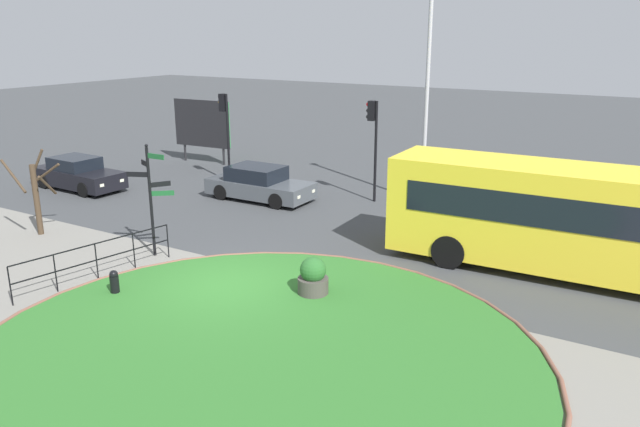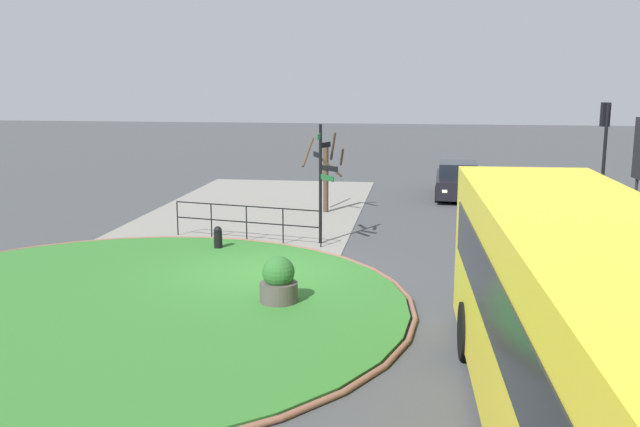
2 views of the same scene
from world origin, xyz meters
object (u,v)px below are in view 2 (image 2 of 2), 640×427
at_px(signpost_directional, 322,175).
at_px(traffic_light_far, 604,136).
at_px(street_tree_bare, 326,172).
at_px(planter_near_signpost, 279,283).
at_px(bollard_foreground, 218,238).
at_px(bus_yellow, 597,346).
at_px(car_near_lane, 563,221).
at_px(car_far_lane, 458,181).

relative_size(signpost_directional, traffic_light_far, 0.88).
distance_m(traffic_light_far, street_tree_bare, 9.43).
bearing_deg(traffic_light_far, planter_near_signpost, 134.83).
relative_size(bollard_foreground, bus_yellow, 0.06).
bearing_deg(traffic_light_far, street_tree_bare, 82.60).
relative_size(signpost_directional, street_tree_bare, 1.20).
distance_m(planter_near_signpost, street_tree_bare, 10.73).
bearing_deg(bollard_foreground, signpost_directional, 114.96).
bearing_deg(signpost_directional, car_near_lane, 99.53).
bearing_deg(car_near_lane, traffic_light_far, 150.12).
relative_size(signpost_directional, bus_yellow, 0.32).
height_order(signpost_directional, bus_yellow, signpost_directional).
bearing_deg(car_far_lane, planter_near_signpost, -14.63).
relative_size(signpost_directional, car_near_lane, 0.79).
distance_m(bus_yellow, traffic_light_far, 16.43).
height_order(bollard_foreground, planter_near_signpost, planter_near_signpost).
bearing_deg(car_near_lane, signpost_directional, -81.06).
height_order(car_near_lane, car_far_lane, car_far_lane).
bearing_deg(street_tree_bare, traffic_light_far, 86.39).
height_order(signpost_directional, car_near_lane, signpost_directional).
height_order(bus_yellow, traffic_light_far, traffic_light_far).
bearing_deg(signpost_directional, traffic_light_far, 116.13).
bearing_deg(car_far_lane, bollard_foreground, -32.41).
height_order(bollard_foreground, bus_yellow, bus_yellow).
distance_m(bollard_foreground, traffic_light_far, 13.07).
bearing_deg(street_tree_bare, car_far_lane, 130.44).
relative_size(signpost_directional, planter_near_signpost, 3.23).
bearing_deg(traffic_light_far, car_far_lane, 39.13).
bearing_deg(bollard_foreground, street_tree_bare, 160.13).
bearing_deg(traffic_light_far, signpost_directional, 112.34).
xyz_separation_m(bus_yellow, traffic_light_far, (-15.92, 3.88, 1.25)).
bearing_deg(bus_yellow, signpost_directional, -158.89).
xyz_separation_m(signpost_directional, car_far_lane, (-9.06, 4.36, -1.40)).
bearing_deg(signpost_directional, car_far_lane, 154.27).
relative_size(car_near_lane, car_far_lane, 1.00).
bearing_deg(street_tree_bare, signpost_directional, 6.06).
bearing_deg(car_near_lane, bollard_foreground, -76.46).
xyz_separation_m(bus_yellow, planter_near_signpost, (-5.83, -5.01, -1.18)).
relative_size(bus_yellow, car_near_lane, 2.48).
xyz_separation_m(car_far_lane, traffic_light_far, (4.75, 4.42, 2.28)).
bearing_deg(signpost_directional, street_tree_bare, -173.94).
relative_size(traffic_light_far, street_tree_bare, 1.37).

